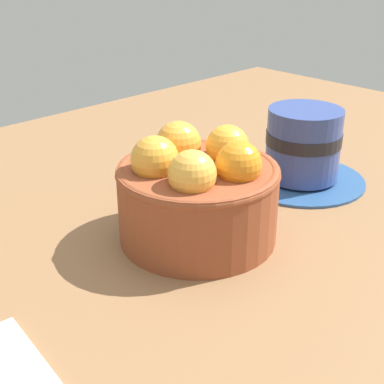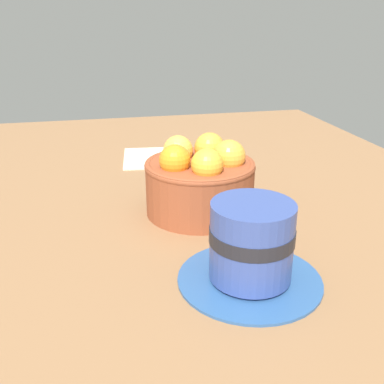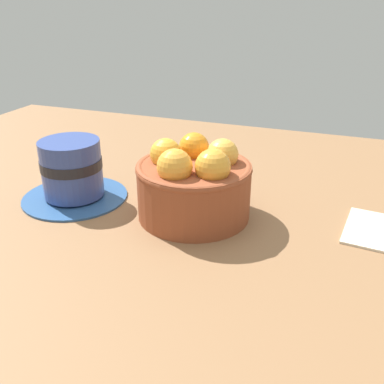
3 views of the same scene
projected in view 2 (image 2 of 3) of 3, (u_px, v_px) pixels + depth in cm
name	position (u px, v px, depth cm)	size (l,w,h in cm)	color
ground_plane	(199.00, 222.00, 62.40)	(123.94, 87.52, 3.34)	brown
terracotta_bowl	(200.00, 180.00, 60.03)	(14.83, 14.83, 10.28)	brown
coffee_cup	(251.00, 246.00, 44.36)	(14.83, 14.83, 8.60)	#2A5186
folded_napkin	(150.00, 157.00, 83.99)	(12.81, 9.87, 0.60)	beige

